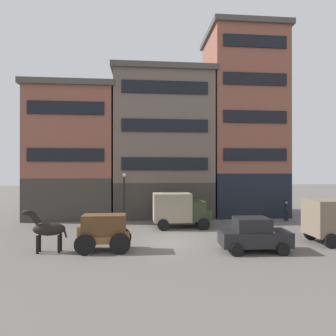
# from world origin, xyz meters

# --- Properties ---
(ground_plane) EXTENTS (120.00, 120.00, 0.00)m
(ground_plane) POSITION_xyz_m (0.00, 0.00, 0.00)
(ground_plane) COLOR #605B56
(building_far_left) EXTENTS (7.97, 6.60, 12.06)m
(building_far_left) POSITION_xyz_m (-8.05, 10.32, 6.07)
(building_far_left) COLOR #38332D
(building_far_left) RESTS_ON ground_plane
(building_center_left) EXTENTS (9.41, 6.60, 13.69)m
(building_center_left) POSITION_xyz_m (0.29, 10.32, 6.88)
(building_center_left) COLOR #38332D
(building_center_left) RESTS_ON ground_plane
(building_center_right) EXTENTS (7.39, 6.60, 18.03)m
(building_center_right) POSITION_xyz_m (8.34, 10.32, 9.06)
(building_center_right) COLOR black
(building_center_right) RESTS_ON ground_plane
(cargo_wagon) EXTENTS (2.91, 1.52, 1.98)m
(cargo_wagon) POSITION_xyz_m (-3.79, -1.41, 1.15)
(cargo_wagon) COLOR brown
(cargo_wagon) RESTS_ON ground_plane
(draft_horse) EXTENTS (2.34, 0.61, 2.30)m
(draft_horse) POSITION_xyz_m (-6.74, -1.41, 1.27)
(draft_horse) COLOR black
(draft_horse) RESTS_ON ground_plane
(delivery_truck_far) EXTENTS (4.38, 2.19, 2.62)m
(delivery_truck_far) POSITION_xyz_m (1.14, 4.25, 1.42)
(delivery_truck_far) COLOR #2D3823
(delivery_truck_far) RESTS_ON ground_plane
(sedan_dark) EXTENTS (3.77, 2.00, 1.83)m
(sedan_dark) POSITION_xyz_m (4.35, -2.20, 0.91)
(sedan_dark) COLOR black
(sedan_dark) RESTS_ON ground_plane
(pedestrian_officer) EXTENTS (0.48, 0.48, 1.79)m
(pedestrian_officer) POSITION_xyz_m (10.59, 6.07, 0.98)
(pedestrian_officer) COLOR black
(pedestrian_officer) RESTS_ON ground_plane
(streetlamp_curbside) EXTENTS (0.32, 0.32, 4.12)m
(streetlamp_curbside) POSITION_xyz_m (-3.18, 6.65, 2.67)
(streetlamp_curbside) COLOR black
(streetlamp_curbside) RESTS_ON ground_plane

